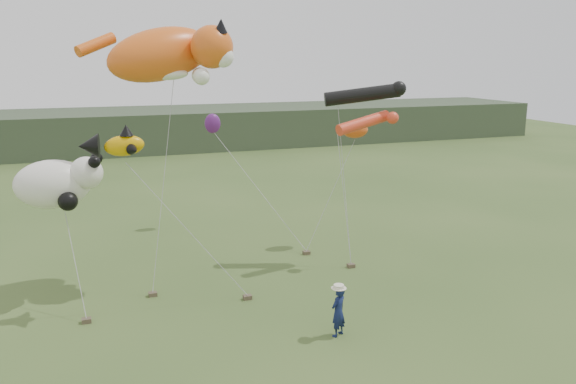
# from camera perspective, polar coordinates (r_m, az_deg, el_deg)

# --- Properties ---
(ground) EXTENTS (120.00, 120.00, 0.00)m
(ground) POSITION_cam_1_polar(r_m,az_deg,el_deg) (19.86, 0.25, -14.51)
(ground) COLOR #385123
(ground) RESTS_ON ground
(headland) EXTENTS (90.00, 13.00, 4.00)m
(headland) POSITION_cam_1_polar(r_m,az_deg,el_deg) (61.71, -16.87, 5.95)
(headland) COLOR #2D3D28
(headland) RESTS_ON ground
(festival_attendant) EXTENTS (0.77, 0.69, 1.78)m
(festival_attendant) POSITION_cam_1_polar(r_m,az_deg,el_deg) (19.63, 5.13, -12.01)
(festival_attendant) COLOR #121C45
(festival_attendant) RESTS_ON ground
(sandbag_anchors) EXTENTS (11.76, 4.39, 0.17)m
(sandbag_anchors) POSITION_cam_1_polar(r_m,az_deg,el_deg) (24.00, -5.11, -9.23)
(sandbag_anchors) COLOR brown
(sandbag_anchors) RESTS_ON ground
(cat_kite) EXTENTS (6.07, 3.53, 2.92)m
(cat_kite) POSITION_cam_1_polar(r_m,az_deg,el_deg) (23.66, -11.68, 13.61)
(cat_kite) COLOR orange
(cat_kite) RESTS_ON ground
(fish_kite) EXTENTS (2.37, 1.58, 1.21)m
(fish_kite) POSITION_cam_1_polar(r_m,az_deg,el_deg) (21.19, -17.51, 4.58)
(fish_kite) COLOR #D59A03
(fish_kite) RESTS_ON ground
(tube_kites) EXTENTS (3.66, 2.32, 2.31)m
(tube_kites) POSITION_cam_1_polar(r_m,az_deg,el_deg) (25.98, 8.22, 8.96)
(tube_kites) COLOR black
(tube_kites) RESTS_ON ground
(panda_kite) EXTENTS (3.32, 2.15, 2.06)m
(panda_kite) POSITION_cam_1_polar(r_m,az_deg,el_deg) (23.27, -22.30, 0.86)
(panda_kite) COLOR white
(panda_kite) RESTS_ON ground
(misc_kites) EXTENTS (7.17, 6.23, 1.09)m
(misc_kites) POSITION_cam_1_polar(r_m,az_deg,el_deg) (29.43, 0.62, 6.59)
(misc_kites) COLOR #DD4F15
(misc_kites) RESTS_ON ground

